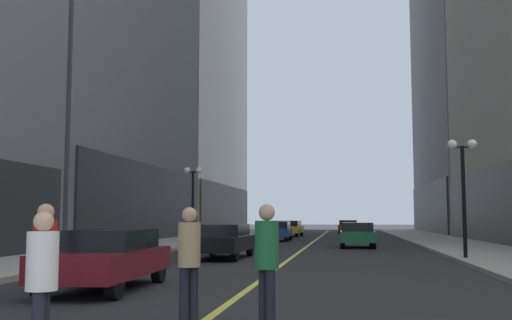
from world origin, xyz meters
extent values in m
plane|color=#262628|center=(0.00, 35.00, 0.00)|extent=(200.00, 200.00, 0.00)
cube|color=#9E9991|center=(-8.25, 35.00, 0.07)|extent=(4.50, 78.00, 0.15)
cube|color=#9E9991|center=(8.25, 35.00, 0.07)|extent=(4.50, 78.00, 0.15)
cube|color=#E5D64C|center=(0.00, 35.00, 0.00)|extent=(0.16, 70.00, 0.01)
cube|color=#212327|center=(-10.60, 34.50, 2.50)|extent=(0.50, 22.80, 5.00)
cube|color=#403C35|center=(-10.60, 60.00, 2.50)|extent=(0.50, 24.70, 5.00)
cube|color=#403C35|center=(10.60, 34.50, 2.23)|extent=(0.50, 22.80, 4.46)
cube|color=#2C2C2E|center=(10.60, 60.00, 2.50)|extent=(0.50, 24.70, 5.00)
cube|color=maroon|center=(-3.06, 9.12, 0.59)|extent=(1.87, 4.51, 0.55)
cube|color=black|center=(-3.07, 9.35, 1.07)|extent=(1.60, 2.55, 0.50)
cylinder|color=black|center=(-2.27, 7.59, 0.32)|extent=(0.24, 0.65, 0.64)
cylinder|color=black|center=(-3.74, 7.54, 0.32)|extent=(0.24, 0.65, 0.64)
cylinder|color=black|center=(-2.38, 10.71, 0.32)|extent=(0.24, 0.65, 0.64)
cylinder|color=black|center=(-3.86, 10.66, 0.32)|extent=(0.24, 0.65, 0.64)
cube|color=black|center=(-2.59, 19.45, 0.59)|extent=(1.87, 4.73, 0.55)
cube|color=black|center=(-2.59, 19.68, 1.07)|extent=(1.63, 2.65, 0.50)
cylinder|color=black|center=(-1.81, 17.79, 0.32)|extent=(0.23, 0.64, 0.64)
cylinder|color=black|center=(-3.40, 17.81, 0.32)|extent=(0.23, 0.64, 0.64)
cylinder|color=black|center=(-1.79, 21.09, 0.32)|extent=(0.23, 0.64, 0.64)
cylinder|color=black|center=(-3.38, 21.10, 0.32)|extent=(0.23, 0.64, 0.64)
cube|color=#196038|center=(2.74, 29.05, 0.59)|extent=(1.80, 4.18, 0.55)
cube|color=black|center=(2.74, 28.84, 1.07)|extent=(1.59, 2.34, 0.50)
cylinder|color=black|center=(1.95, 30.51, 0.32)|extent=(0.22, 0.64, 0.64)
cylinder|color=black|center=(3.52, 30.51, 0.32)|extent=(0.22, 0.64, 0.64)
cylinder|color=black|center=(1.96, 27.59, 0.32)|extent=(0.22, 0.64, 0.64)
cylinder|color=black|center=(3.52, 27.59, 0.32)|extent=(0.22, 0.64, 0.64)
cube|color=navy|center=(-2.51, 37.27, 0.59)|extent=(1.84, 4.22, 0.55)
cube|color=black|center=(-2.52, 37.48, 1.07)|extent=(1.60, 2.37, 0.50)
cylinder|color=black|center=(-1.72, 35.80, 0.32)|extent=(0.23, 0.64, 0.64)
cylinder|color=black|center=(-3.27, 35.79, 0.32)|extent=(0.23, 0.64, 0.64)
cylinder|color=black|center=(-1.76, 38.75, 0.32)|extent=(0.23, 0.64, 0.64)
cylinder|color=black|center=(-3.30, 38.73, 0.32)|extent=(0.23, 0.64, 0.64)
cube|color=yellow|center=(-2.58, 47.15, 0.59)|extent=(2.08, 4.75, 0.55)
cube|color=black|center=(-2.57, 47.38, 1.07)|extent=(1.76, 2.69, 0.50)
cylinder|color=black|center=(-1.85, 45.48, 0.32)|extent=(0.25, 0.65, 0.64)
cylinder|color=black|center=(-3.47, 45.55, 0.32)|extent=(0.25, 0.65, 0.64)
cylinder|color=black|center=(-1.69, 48.74, 0.32)|extent=(0.25, 0.65, 0.64)
cylinder|color=black|center=(-3.31, 48.82, 0.32)|extent=(0.25, 0.65, 0.64)
cube|color=#B21919|center=(2.33, 58.11, 0.59)|extent=(2.00, 4.25, 0.55)
cube|color=black|center=(2.32, 57.90, 1.07)|extent=(1.74, 2.39, 0.50)
cylinder|color=black|center=(1.49, 59.60, 0.32)|extent=(0.23, 0.64, 0.64)
cylinder|color=black|center=(3.20, 59.58, 0.32)|extent=(0.23, 0.64, 0.64)
cylinder|color=black|center=(1.46, 56.65, 0.32)|extent=(0.23, 0.64, 0.64)
cylinder|color=black|center=(3.16, 56.63, 0.32)|extent=(0.23, 0.64, 0.64)
cylinder|color=black|center=(1.12, 4.82, 0.43)|extent=(0.14, 0.14, 0.86)
cylinder|color=black|center=(1.00, 4.93, 0.43)|extent=(0.14, 0.14, 0.86)
cylinder|color=#1E6633|center=(1.06, 4.87, 1.20)|extent=(0.48, 0.48, 0.68)
sphere|color=tan|center=(1.06, 4.87, 1.66)|extent=(0.23, 0.23, 0.23)
cylinder|color=black|center=(-0.11, 5.31, 0.42)|extent=(0.14, 0.14, 0.85)
cylinder|color=black|center=(-0.24, 5.21, 0.42)|extent=(0.14, 0.14, 0.85)
cylinder|color=tan|center=(-0.17, 5.26, 1.18)|extent=(0.48, 0.48, 0.67)
sphere|color=tan|center=(-0.17, 5.26, 1.63)|extent=(0.23, 0.23, 0.23)
cylinder|color=black|center=(-2.06, 4.45, 0.43)|extent=(0.14, 0.14, 0.86)
cylinder|color=black|center=(-2.02, 4.30, 0.43)|extent=(0.14, 0.14, 0.86)
cylinder|color=#B21E1E|center=(-2.04, 4.38, 1.21)|extent=(0.43, 0.43, 0.68)
sphere|color=tan|center=(-2.04, 4.38, 1.67)|extent=(0.23, 0.23, 0.23)
cylinder|color=silver|center=(-1.08, 2.52, 1.12)|extent=(0.40, 0.40, 0.63)
sphere|color=tan|center=(-1.08, 2.52, 1.54)|extent=(0.22, 0.22, 0.22)
cylinder|color=black|center=(-6.40, 29.44, 2.10)|extent=(0.14, 0.14, 4.20)
cylinder|color=black|center=(-6.40, 29.44, 4.15)|extent=(0.80, 0.06, 0.06)
sphere|color=white|center=(-6.75, 29.44, 4.25)|extent=(0.36, 0.36, 0.36)
sphere|color=white|center=(-6.05, 29.44, 4.25)|extent=(0.36, 0.36, 0.36)
cylinder|color=black|center=(6.40, 19.07, 2.10)|extent=(0.14, 0.14, 4.20)
cylinder|color=black|center=(6.40, 19.07, 4.15)|extent=(0.80, 0.06, 0.06)
sphere|color=white|center=(6.05, 19.07, 4.25)|extent=(0.36, 0.36, 0.36)
sphere|color=white|center=(6.75, 19.07, 4.25)|extent=(0.36, 0.36, 0.36)
camera|label=1|loc=(2.18, -3.65, 1.59)|focal=42.22mm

